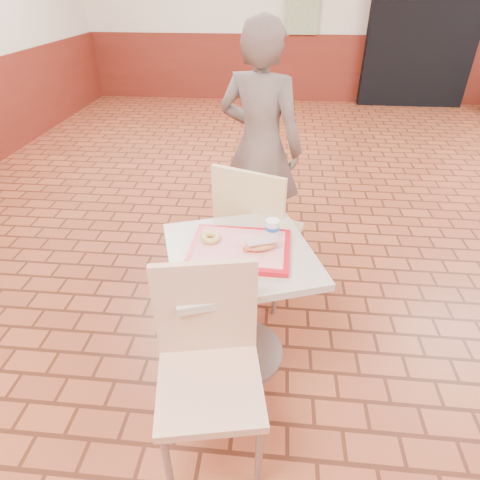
# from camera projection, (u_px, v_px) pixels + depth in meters

# --- Properties ---
(wainscot_band) EXTENTS (8.00, 10.00, 1.00)m
(wainscot_band) POSITION_uv_depth(u_px,v_px,m) (424.00, 233.00, 2.29)
(wainscot_band) COLOR #5E1C12
(wainscot_band) RESTS_ON ground
(corridor_doorway) EXTENTS (1.60, 0.22, 2.20)m
(corridor_doorway) POSITION_uv_depth(u_px,v_px,m) (423.00, 29.00, 5.93)
(corridor_doorway) COLOR black
(corridor_doorway) RESTS_ON ground
(main_table) EXTENTS (0.65, 0.65, 0.68)m
(main_table) POSITION_uv_depth(u_px,v_px,m) (240.00, 289.00, 1.95)
(main_table) COLOR #B4A591
(main_table) RESTS_ON ground
(chair_main_front) EXTENTS (0.47, 0.47, 0.87)m
(chair_main_front) POSITION_uv_depth(u_px,v_px,m) (208.00, 358.00, 1.56)
(chair_main_front) COLOR tan
(chair_main_front) RESTS_ON ground
(chair_main_back) EXTENTS (0.54, 0.54, 0.90)m
(chair_main_back) POSITION_uv_depth(u_px,v_px,m) (256.00, 228.00, 2.33)
(chair_main_back) COLOR #E5CB89
(chair_main_back) RESTS_ON ground
(customer) EXTENTS (0.67, 0.55, 1.57)m
(customer) POSITION_uv_depth(u_px,v_px,m) (260.00, 148.00, 2.65)
(customer) COLOR #63544C
(customer) RESTS_ON ground
(serving_tray) EXTENTS (0.45, 0.35, 0.03)m
(serving_tray) POSITION_uv_depth(u_px,v_px,m) (240.00, 249.00, 1.82)
(serving_tray) COLOR red
(serving_tray) RESTS_ON main_table
(ring_donut) EXTENTS (0.11, 0.11, 0.03)m
(ring_donut) POSITION_uv_depth(u_px,v_px,m) (211.00, 238.00, 1.84)
(ring_donut) COLOR gold
(ring_donut) RESTS_ON serving_tray
(long_john_donut) EXTENTS (0.17, 0.12, 0.05)m
(long_john_donut) POSITION_uv_depth(u_px,v_px,m) (260.00, 245.00, 1.78)
(long_john_donut) COLOR #C8703A
(long_john_donut) RESTS_ON serving_tray
(paper_cup) EXTENTS (0.07, 0.07, 0.08)m
(paper_cup) POSITION_uv_depth(u_px,v_px,m) (272.00, 228.00, 1.86)
(paper_cup) COLOR white
(paper_cup) RESTS_ON serving_tray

